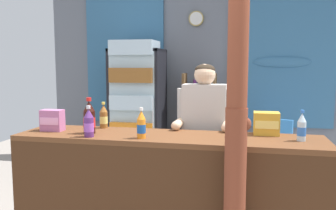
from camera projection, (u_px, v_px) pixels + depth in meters
ground_plane at (182, 209)px, 3.76m from camera, size 8.12×8.12×0.00m
back_wall_curtained at (204, 72)px, 5.47m from camera, size 4.95×0.22×2.72m
stall_counter at (165, 188)px, 2.73m from camera, size 2.40×0.53×0.97m
timber_post at (237, 116)px, 2.26m from camera, size 0.16×0.14×2.51m
drink_fridge at (137, 100)px, 5.11m from camera, size 0.73×0.67×1.85m
bottle_shelf_rack at (199, 119)px, 5.20m from camera, size 0.48×0.28×1.39m
plastic_lawn_chair at (277, 146)px, 4.51m from camera, size 0.57×0.57×0.86m
shopkeeper at (204, 127)px, 3.21m from camera, size 0.50×0.42×1.53m
soda_bottle_cola at (89, 118)px, 2.86m from camera, size 0.09×0.09×0.29m
soda_bottle_water at (302, 128)px, 2.58m from camera, size 0.06×0.06×0.23m
soda_bottle_orange_soda at (141, 125)px, 2.67m from camera, size 0.07×0.07×0.23m
soda_bottle_grape_soda at (89, 124)px, 2.72m from camera, size 0.08×0.08×0.24m
soda_bottle_iced_tea at (104, 117)px, 3.10m from camera, size 0.07×0.07×0.23m
snack_box_choco_powder at (266, 123)px, 2.81m from camera, size 0.20×0.15×0.18m
snack_box_wafer at (52, 120)px, 2.97m from camera, size 0.18×0.11×0.18m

